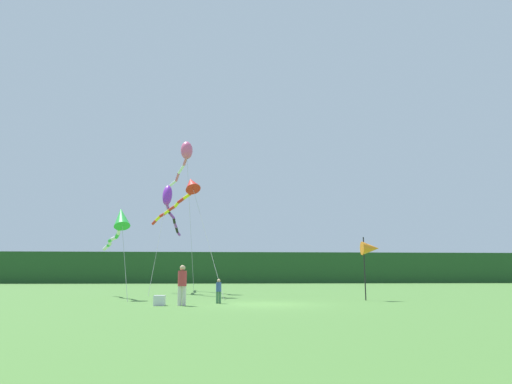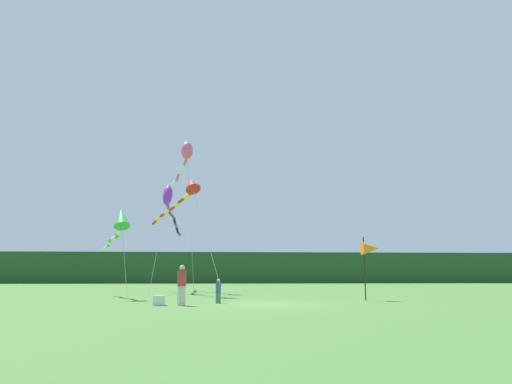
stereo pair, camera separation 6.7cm
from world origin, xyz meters
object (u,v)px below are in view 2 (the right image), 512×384
object	(u,v)px
cooler_box	(159,300)
kite_rainbow	(185,156)
banner_flag_pole	(370,249)
kite_green	(120,221)
person_adult	(182,283)
kite_purple	(169,203)
person_child	(218,290)
kite_red	(187,190)

from	to	relation	value
cooler_box	kite_rainbow	world-z (taller)	kite_rainbow
banner_flag_pole	kite_rainbow	distance (m)	17.01
banner_flag_pole	kite_green	xyz separation A→B (m)	(-13.29, 2.21, 1.58)
person_adult	kite_purple	distance (m)	15.12
person_adult	kite_purple	size ratio (longest dim) A/B	0.16
banner_flag_pole	kite_purple	bearing A→B (deg)	137.85
person_child	person_adult	bearing A→B (deg)	-138.18
cooler_box	kite_green	distance (m)	7.31
kite_red	kite_purple	bearing A→B (deg)	110.02
cooler_box	kite_green	world-z (taller)	kite_green
person_adult	kite_green	xyz separation A→B (m)	(-4.02, 5.46, 3.22)
banner_flag_pole	kite_red	bearing A→B (deg)	149.14
cooler_box	banner_flag_pole	bearing A→B (deg)	16.96
person_adult	kite_purple	bearing A→B (deg)	99.96
kite_rainbow	banner_flag_pole	bearing A→B (deg)	-45.41
person_child	kite_red	bearing A→B (deg)	106.19
kite_rainbow	person_adult	bearing A→B (deg)	-84.32
kite_rainbow	kite_green	world-z (taller)	kite_rainbow
cooler_box	kite_green	size ratio (longest dim) A/B	0.07
kite_red	cooler_box	bearing A→B (deg)	-91.23
person_adult	kite_red	xyz separation A→B (m)	(-0.75, 9.24, 5.69)
banner_flag_pole	kite_rainbow	bearing A→B (deg)	134.59
person_child	kite_purple	distance (m)	14.36
person_adult	cooler_box	distance (m)	1.21
person_child	kite_rainbow	distance (m)	16.19
kite_rainbow	kite_green	xyz separation A→B (m)	(-2.62, -8.62, -6.04)
cooler_box	banner_flag_pole	size ratio (longest dim) A/B	0.15
person_adult	banner_flag_pole	size ratio (longest dim) A/B	0.53
kite_rainbow	kite_red	world-z (taller)	kite_rainbow
person_child	cooler_box	distance (m)	2.80
cooler_box	kite_rainbow	xyz separation A→B (m)	(-0.45, 13.95, 10.00)
person_child	banner_flag_pole	world-z (taller)	banner_flag_pole
banner_flag_pole	kite_green	distance (m)	13.56
cooler_box	kite_purple	world-z (taller)	kite_purple
person_child	kite_green	size ratio (longest dim) A/B	0.17
person_child	kite_green	xyz separation A→B (m)	(-5.55, 4.09, 3.56)
kite_purple	kite_green	size ratio (longest dim) A/B	1.70
kite_purple	person_adult	bearing A→B (deg)	-80.04
cooler_box	kite_red	distance (m)	11.15
banner_flag_pole	kite_purple	world-z (taller)	kite_purple
banner_flag_pole	kite_purple	xyz separation A→B (m)	(-11.71, 10.60, 3.93)
cooler_box	kite_purple	xyz separation A→B (m)	(-1.48, 13.71, 6.31)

